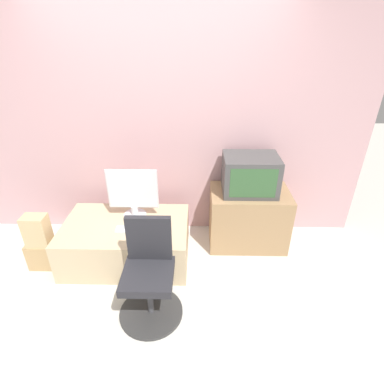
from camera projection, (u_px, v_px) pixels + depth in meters
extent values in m
plane|color=beige|center=(153.00, 312.00, 2.60)|extent=(12.00, 12.00, 0.00)
cube|color=#CC9EA3|center=(162.00, 122.00, 3.14)|extent=(4.40, 0.05, 2.60)
cube|color=#CCB289|center=(127.00, 241.00, 3.12)|extent=(1.26, 0.80, 0.43)
cube|color=#A37F56|center=(248.00, 218.00, 3.31)|extent=(0.83, 0.52, 0.65)
cylinder|color=silver|center=(135.00, 215.00, 3.15)|extent=(0.24, 0.24, 0.02)
cylinder|color=silver|center=(135.00, 210.00, 3.12)|extent=(0.07, 0.07, 0.09)
cube|color=silver|center=(133.00, 189.00, 3.01)|extent=(0.51, 0.01, 0.43)
cube|color=silver|center=(132.00, 189.00, 3.00)|extent=(0.49, 0.02, 0.40)
cube|color=silver|center=(132.00, 229.00, 2.93)|extent=(0.31, 0.11, 0.01)
ellipsoid|color=black|center=(154.00, 230.00, 2.90)|extent=(0.07, 0.03, 0.02)
cube|color=#474747|center=(250.00, 174.00, 3.08)|extent=(0.56, 0.42, 0.39)
cube|color=#335B33|center=(253.00, 183.00, 2.90)|extent=(0.46, 0.01, 0.31)
cylinder|color=#333333|center=(151.00, 312.00, 2.58)|extent=(0.54, 0.54, 0.03)
cylinder|color=#4C4C51|center=(150.00, 295.00, 2.48)|extent=(0.05, 0.05, 0.37)
cube|color=#28282D|center=(148.00, 276.00, 2.38)|extent=(0.40, 0.40, 0.07)
cube|color=#28282D|center=(149.00, 238.00, 2.42)|extent=(0.36, 0.05, 0.41)
cube|color=tan|center=(44.00, 255.00, 3.04)|extent=(0.30, 0.17, 0.28)
cube|color=#D1B27F|center=(37.00, 231.00, 2.89)|extent=(0.22, 0.15, 0.32)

